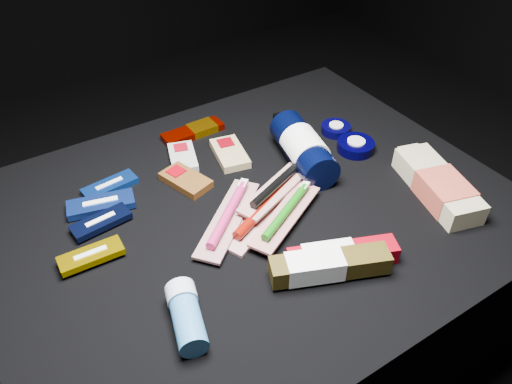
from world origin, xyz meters
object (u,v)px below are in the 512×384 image
lotion_bottle (303,149)px  bodywash_bottle (438,186)px  deodorant_stick (186,315)px  toothpaste_carton_red (338,256)px

lotion_bottle → bodywash_bottle: 0.28m
deodorant_stick → toothpaste_carton_red: size_ratio=0.64×
bodywash_bottle → toothpaste_carton_red: size_ratio=1.24×
lotion_bottle → deodorant_stick: bearing=-135.9°
bodywash_bottle → toothpaste_carton_red: bearing=-157.3°
deodorant_stick → toothpaste_carton_red: (0.27, -0.03, -0.01)m
deodorant_stick → toothpaste_carton_red: bearing=9.6°
deodorant_stick → toothpaste_carton_red: deodorant_stick is taller
toothpaste_carton_red → lotion_bottle: bearing=87.2°
lotion_bottle → bodywash_bottle: bearing=-40.8°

